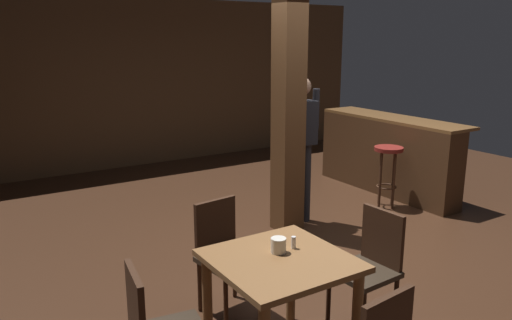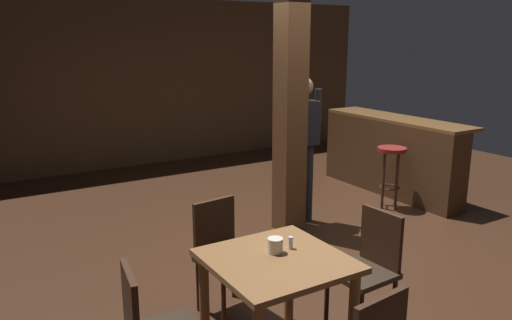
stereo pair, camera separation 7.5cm
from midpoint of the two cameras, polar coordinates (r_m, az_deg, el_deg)
The scene contains 11 objects.
ground_plane at distance 5.45m, azimuth 9.42°, elevation -9.61°, with size 10.80×10.80×0.00m, color #382114.
wall_back at distance 8.93m, azimuth -9.53°, elevation 8.78°, with size 8.00×0.10×2.80m, color brown.
pillar at distance 5.48m, azimuth 4.34°, elevation 5.93°, with size 0.28×0.28×2.80m, color brown.
dining_table at distance 3.36m, azimuth 3.03°, elevation -13.32°, with size 0.86×0.86×0.76m.
chair_east at distance 3.90m, azimuth 13.35°, elevation -11.43°, with size 0.44×0.44×0.89m.
chair_north at distance 4.02m, azimuth -3.26°, elevation -10.28°, with size 0.47×0.47×0.89m.
napkin_cup at distance 3.35m, azimuth 2.86°, elevation -9.74°, with size 0.10×0.10×0.10m, color silver.
salt_shaker at distance 3.42m, azimuth 4.61°, elevation -9.41°, with size 0.03×0.03×0.08m, color silver.
standing_person at distance 5.78m, azimuth 5.75°, elevation 2.30°, with size 0.47×0.24×1.72m.
bar_counter at distance 7.26m, azimuth 15.36°, elevation 0.56°, with size 0.56×2.31×1.07m.
bar_stool_near at distance 6.61m, azimuth 15.51°, elevation -0.27°, with size 0.36×0.36×0.80m.
Camera 2 is at (-3.28, -3.78, 2.14)m, focal length 35.00 mm.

